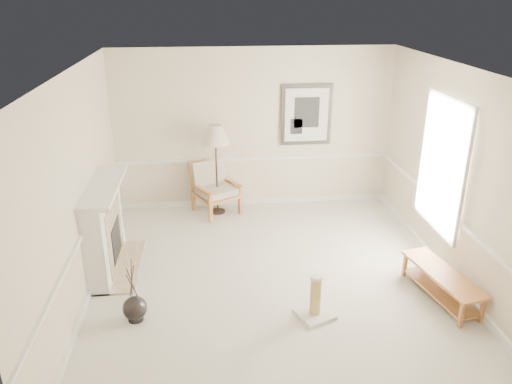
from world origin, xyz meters
TOP-DOWN VIEW (x-y plane):
  - ground at (0.00, 0.00)m, footprint 5.50×5.50m
  - room at (0.14, 0.08)m, footprint 5.04×5.54m
  - fireplace at (-2.34, 0.60)m, footprint 0.64×1.64m
  - floor_vase at (-1.81, -0.71)m, footprint 0.30×0.30m
  - armchair at (-0.76, 2.49)m, footprint 0.98×1.00m
  - floor_lamp at (-0.70, 2.40)m, footprint 0.63×0.63m
  - bench at (2.15, -0.63)m, footprint 0.65×1.39m
  - scratching_post at (0.41, -0.87)m, footprint 0.54×0.54m

SIDE VIEW (x-z plane):
  - ground at x=0.00m, z-range 0.00..0.00m
  - floor_vase at x=-1.81m, z-range -0.28..0.60m
  - scratching_post at x=0.41m, z-range -0.11..0.48m
  - bench at x=2.15m, z-range 0.06..0.45m
  - armchair at x=-0.76m, z-range 0.04..0.97m
  - fireplace at x=-2.34m, z-range -0.01..1.30m
  - floor_lamp at x=-0.70m, z-range 0.61..2.25m
  - room at x=0.14m, z-range 0.41..3.33m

